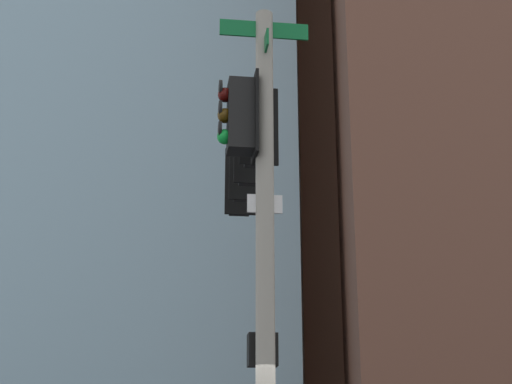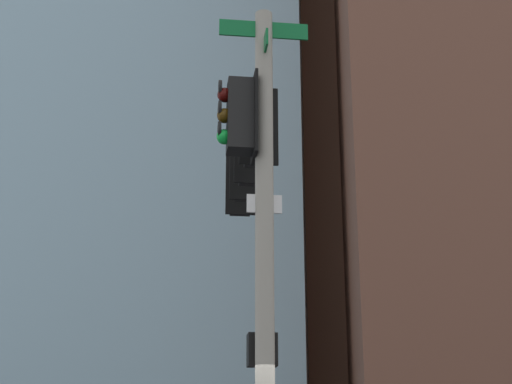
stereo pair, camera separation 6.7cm
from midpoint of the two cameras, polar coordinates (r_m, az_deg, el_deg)
signal_pole_assembly at (r=11.06m, az=-0.47°, el=0.48°), size 3.83×1.45×7.28m
building_brick_midblock at (r=53.13m, az=9.70°, el=0.00°), size 18.88×17.75×36.97m
building_glass_tower at (r=58.29m, az=-10.50°, el=11.65°), size 28.43×26.96×61.68m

